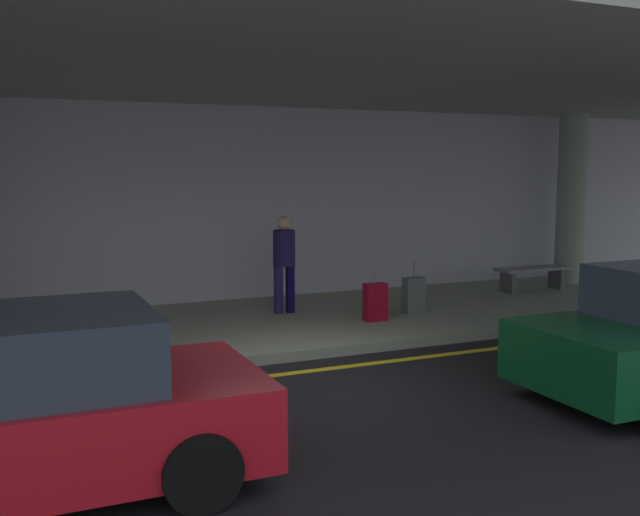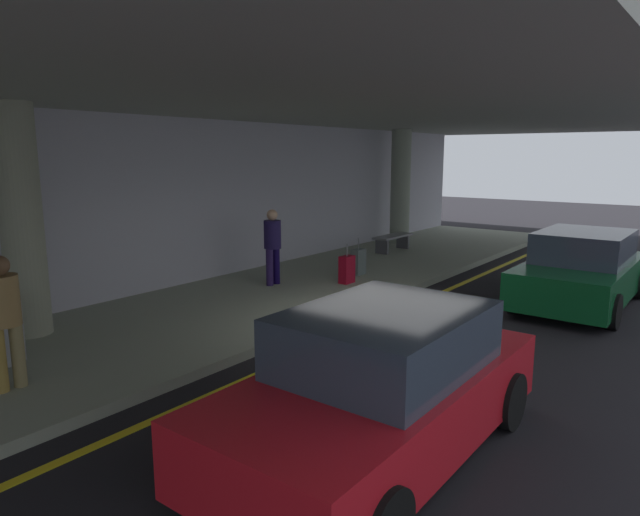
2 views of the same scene
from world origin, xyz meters
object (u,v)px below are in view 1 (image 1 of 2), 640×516
object	(u,v)px
person_waiting_for_ride	(284,258)
car_red	(10,412)
bench_metal	(533,274)
suitcase_upright_primary	(414,295)
suitcase_upright_secondary	(375,302)
support_column_right_mid	(571,199)

from	to	relation	value
person_waiting_for_ride	car_red	bearing A→B (deg)	-63.68
person_waiting_for_ride	bench_metal	distance (m)	5.51
person_waiting_for_ride	suitcase_upright_primary	size ratio (longest dim) A/B	1.87
car_red	bench_metal	size ratio (longest dim) A/B	2.56
suitcase_upright_secondary	bench_metal	distance (m)	4.56
person_waiting_for_ride	suitcase_upright_primary	world-z (taller)	person_waiting_for_ride
support_column_right_mid	car_red	bearing A→B (deg)	-151.38
suitcase_upright_primary	bench_metal	distance (m)	3.60
car_red	person_waiting_for_ride	xyz separation A→B (m)	(4.47, 5.50, 0.40)
car_red	person_waiting_for_ride	size ratio (longest dim) A/B	2.44
support_column_right_mid	suitcase_upright_primary	xyz separation A→B (m)	(-5.00, -1.69, -1.51)
suitcase_upright_primary	person_waiting_for_ride	bearing A→B (deg)	178.21
person_waiting_for_ride	bench_metal	size ratio (longest dim) A/B	1.05
suitcase_upright_secondary	support_column_right_mid	bearing A→B (deg)	16.83
car_red	suitcase_upright_primary	distance (m)	7.96
car_red	suitcase_upright_primary	world-z (taller)	car_red
support_column_right_mid	bench_metal	bearing A→B (deg)	-157.03
support_column_right_mid	person_waiting_for_ride	distance (m)	7.13
suitcase_upright_primary	bench_metal	xyz separation A→B (m)	(3.44, 1.04, 0.04)
person_waiting_for_ride	suitcase_upright_primary	distance (m)	2.33
support_column_right_mid	suitcase_upright_secondary	size ratio (longest dim) A/B	4.06
support_column_right_mid	person_waiting_for_ride	world-z (taller)	support_column_right_mid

